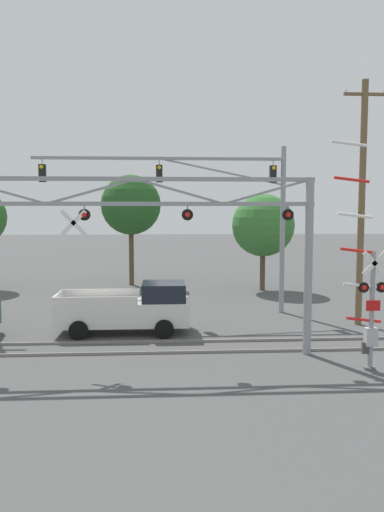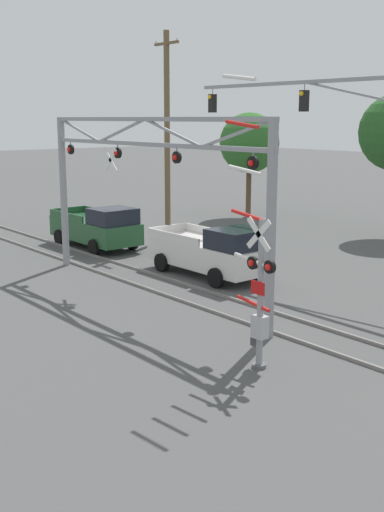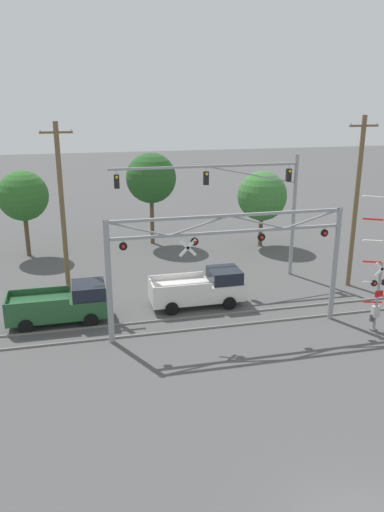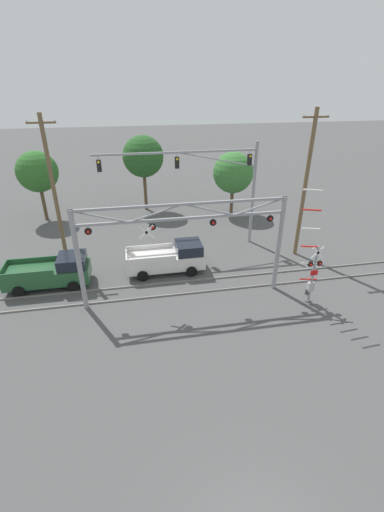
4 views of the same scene
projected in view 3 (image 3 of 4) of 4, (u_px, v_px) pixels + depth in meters
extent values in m
cube|color=gray|center=(225.00, 326.00, 25.76)|extent=(80.00, 0.08, 0.10)
cube|color=gray|center=(217.00, 315.00, 27.09)|extent=(80.00, 0.08, 0.10)
cylinder|color=gray|center=(109.00, 284.00, 23.31)|extent=(0.28, 0.28, 6.03)
cylinder|color=gray|center=(335.00, 265.00, 25.87)|extent=(0.28, 0.28, 6.03)
cube|color=gray|center=(229.00, 232.00, 23.94)|extent=(11.90, 0.14, 0.14)
cube|color=gray|center=(229.00, 216.00, 23.69)|extent=(11.90, 0.14, 0.14)
cube|color=gray|center=(138.00, 229.00, 22.85)|extent=(2.93, 0.08, 0.89)
cube|color=gray|center=(199.00, 226.00, 23.49)|extent=(2.93, 0.08, 0.89)
cube|color=gray|center=(257.00, 222.00, 24.13)|extent=(2.93, 0.08, 0.89)
cube|color=gray|center=(313.00, 219.00, 24.77)|extent=(2.93, 0.08, 0.89)
cylinder|color=black|center=(123.00, 246.00, 22.93)|extent=(0.38, 0.10, 0.38)
sphere|color=red|center=(123.00, 247.00, 22.87)|extent=(0.18, 0.18, 0.18)
cylinder|color=gray|center=(123.00, 241.00, 22.86)|extent=(0.04, 0.04, 0.10)
cylinder|color=black|center=(194.00, 242.00, 23.68)|extent=(0.38, 0.10, 0.38)
sphere|color=red|center=(195.00, 242.00, 23.61)|extent=(0.18, 0.18, 0.18)
cylinder|color=gray|center=(194.00, 237.00, 23.60)|extent=(0.04, 0.04, 0.10)
cylinder|color=black|center=(261.00, 237.00, 24.42)|extent=(0.38, 0.10, 0.38)
sphere|color=red|center=(262.00, 237.00, 24.36)|extent=(0.18, 0.18, 0.18)
cylinder|color=gray|center=(262.00, 232.00, 24.35)|extent=(0.04, 0.04, 0.10)
cylinder|color=black|center=(324.00, 233.00, 25.16)|extent=(0.38, 0.10, 0.38)
sphere|color=red|center=(325.00, 233.00, 25.10)|extent=(0.18, 0.18, 0.18)
cylinder|color=gray|center=(325.00, 228.00, 25.09)|extent=(0.04, 0.04, 0.10)
cube|color=white|center=(188.00, 248.00, 23.59)|extent=(0.88, 0.03, 0.88)
cube|color=white|center=(188.00, 248.00, 23.59)|extent=(0.88, 0.03, 0.88)
cylinder|color=black|center=(188.00, 248.00, 23.56)|extent=(0.04, 0.04, 0.02)
cylinder|color=gray|center=(377.00, 297.00, 24.85)|extent=(0.16, 0.16, 3.69)
cylinder|color=#59595B|center=(373.00, 329.00, 25.40)|extent=(0.35, 0.35, 0.10)
cube|color=white|center=(382.00, 269.00, 24.29)|extent=(0.78, 0.03, 0.78)
cube|color=white|center=(382.00, 269.00, 24.29)|extent=(0.78, 0.03, 0.78)
cylinder|color=black|center=(382.00, 269.00, 24.27)|extent=(0.04, 0.04, 0.02)
cylinder|color=black|center=(374.00, 283.00, 24.56)|extent=(0.32, 0.09, 0.32)
sphere|color=red|center=(375.00, 284.00, 24.51)|extent=(0.16, 0.16, 0.16)
cylinder|color=black|center=(384.00, 282.00, 24.69)|extent=(0.32, 0.09, 0.32)
cube|color=gray|center=(379.00, 283.00, 24.62)|extent=(0.64, 0.06, 0.06)
cube|color=red|center=(379.00, 294.00, 24.70)|extent=(0.44, 0.02, 0.32)
cube|color=#B2B2B7|center=(376.00, 311.00, 25.10)|extent=(0.36, 0.28, 0.56)
cylinder|color=red|center=(372.00, 302.00, 24.88)|extent=(1.08, 0.09, 0.21)
cylinder|color=white|center=(373.00, 282.00, 24.53)|extent=(1.08, 0.09, 0.21)
cylinder|color=red|center=(373.00, 262.00, 24.17)|extent=(1.08, 0.09, 0.21)
cylinder|color=white|center=(373.00, 241.00, 23.82)|extent=(1.08, 0.09, 0.21)
cylinder|color=red|center=(373.00, 219.00, 23.46)|extent=(1.08, 0.09, 0.21)
cylinder|color=white|center=(373.00, 197.00, 23.11)|extent=(1.08, 0.09, 0.21)
cube|color=#3F3F42|center=(372.00, 318.00, 25.17)|extent=(0.24, 0.12, 0.36)
cylinder|color=gray|center=(293.00, 216.00, 32.26)|extent=(0.24, 0.24, 7.95)
cube|color=gray|center=(206.00, 166.00, 29.93)|extent=(11.76, 0.14, 0.14)
cube|color=gray|center=(252.00, 175.00, 30.76)|extent=(5.90, 0.08, 1.28)
cylinder|color=gray|center=(116.00, 172.00, 28.79)|extent=(0.04, 0.04, 0.30)
cube|color=black|center=(117.00, 182.00, 28.96)|extent=(0.30, 0.26, 0.81)
sphere|color=yellow|center=(117.00, 177.00, 28.72)|extent=(0.18, 0.18, 0.18)
cylinder|color=gray|center=(206.00, 169.00, 29.98)|extent=(0.04, 0.04, 0.30)
cube|color=black|center=(206.00, 178.00, 30.14)|extent=(0.30, 0.26, 0.81)
sphere|color=yellow|center=(207.00, 174.00, 29.91)|extent=(0.18, 0.18, 0.18)
cylinder|color=gray|center=(289.00, 166.00, 31.16)|extent=(0.04, 0.04, 0.30)
cube|color=black|center=(289.00, 175.00, 31.33)|extent=(0.30, 0.26, 0.81)
sphere|color=yellow|center=(290.00, 171.00, 31.09)|extent=(0.18, 0.18, 0.18)
cube|color=silver|center=(197.00, 291.00, 28.26)|extent=(5.28, 2.02, 0.95)
cube|color=black|center=(224.00, 275.00, 28.36)|extent=(1.72, 1.86, 0.71)
cube|color=silver|center=(184.00, 288.00, 26.95)|extent=(3.16, 0.08, 0.32)
cube|color=silver|center=(176.00, 276.00, 28.75)|extent=(3.16, 0.08, 0.32)
cube|color=silver|center=(151.00, 284.00, 27.49)|extent=(0.10, 1.94, 0.32)
cylinder|color=black|center=(229.00, 303.00, 27.82)|extent=(0.74, 0.24, 0.74)
cylinder|color=black|center=(219.00, 290.00, 29.71)|extent=(0.74, 0.24, 0.74)
cylinder|color=black|center=(172.00, 309.00, 27.09)|extent=(0.74, 0.24, 0.74)
cylinder|color=black|center=(165.00, 295.00, 28.99)|extent=(0.74, 0.24, 0.74)
cube|color=#23512D|center=(58.00, 307.00, 26.11)|extent=(5.19, 2.02, 0.95)
cube|color=black|center=(88.00, 290.00, 26.21)|extent=(1.69, 1.86, 0.71)
cube|color=#23512D|center=(37.00, 305.00, 24.80)|extent=(3.10, 0.08, 0.32)
cube|color=#23512D|center=(39.00, 291.00, 26.60)|extent=(3.10, 0.08, 0.32)
cube|color=#23512D|center=(6.00, 300.00, 25.35)|extent=(0.10, 1.94, 0.32)
cylinder|color=black|center=(91.00, 320.00, 25.66)|extent=(0.74, 0.24, 0.74)
cylinder|color=black|center=(89.00, 305.00, 27.55)|extent=(0.74, 0.24, 0.74)
cylinder|color=black|center=(26.00, 327.00, 24.95)|extent=(0.74, 0.24, 0.74)
cylinder|color=black|center=(29.00, 311.00, 26.85)|extent=(0.74, 0.24, 0.74)
cylinder|color=brown|center=(63.00, 212.00, 28.60)|extent=(0.28, 0.28, 10.09)
cube|color=brown|center=(56.00, 132.00, 27.24)|extent=(1.80, 0.12, 0.12)
cylinder|color=silver|center=(40.00, 131.00, 27.03)|extent=(0.08, 0.08, 0.12)
cylinder|color=silver|center=(71.00, 130.00, 27.39)|extent=(0.08, 0.08, 0.12)
cylinder|color=brown|center=(356.00, 204.00, 29.92)|extent=(0.28, 0.28, 10.37)
cube|color=brown|center=(364.00, 126.00, 28.52)|extent=(1.80, 0.12, 0.12)
cylinder|color=silver|center=(351.00, 124.00, 28.31)|extent=(0.08, 0.08, 0.12)
cylinder|color=silver|center=(377.00, 124.00, 28.67)|extent=(0.08, 0.08, 0.12)
cylinder|color=brown|center=(27.00, 234.00, 36.87)|extent=(0.32, 0.32, 3.26)
sphere|color=#2D6628|center=(23.00, 196.00, 35.98)|extent=(3.64, 3.64, 3.64)
cylinder|color=brown|center=(261.00, 229.00, 39.39)|extent=(0.32, 0.32, 2.69)
sphere|color=#387533|center=(262.00, 196.00, 38.57)|extent=(3.84, 3.84, 3.84)
cylinder|color=brown|center=(152.00, 220.00, 39.87)|extent=(0.32, 0.32, 3.93)
sphere|color=#265623|center=(151.00, 178.00, 38.85)|extent=(3.92, 3.92, 3.92)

